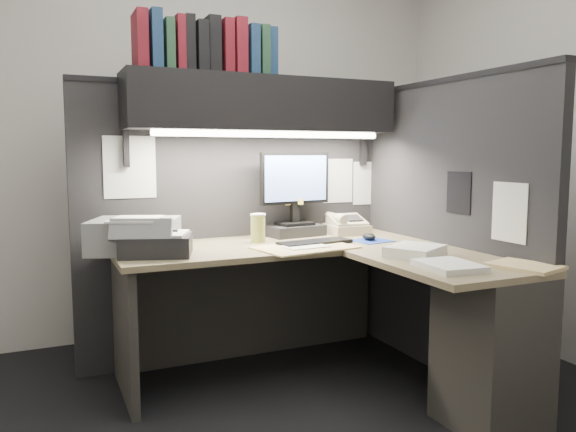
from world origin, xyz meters
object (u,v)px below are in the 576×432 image
at_px(printer, 135,236).
at_px(notebook_stack, 157,245).
at_px(monitor, 295,203).
at_px(coffee_cup, 258,229).
at_px(telephone, 346,226).
at_px(overhead_shelf, 263,105).
at_px(desk, 377,314).
at_px(keyboard, 315,243).

relative_size(printer, notebook_stack, 1.25).
distance_m(monitor, coffee_cup, 0.35).
bearing_deg(telephone, coffee_cup, -167.01).
relative_size(overhead_shelf, monitor, 3.10).
height_order(coffee_cup, printer, printer).
xyz_separation_m(monitor, telephone, (0.33, -0.05, -0.15)).
bearing_deg(telephone, notebook_stack, -163.86).
height_order(overhead_shelf, notebook_stack, overhead_shelf).
xyz_separation_m(desk, notebook_stack, (-0.97, 0.47, 0.34)).
distance_m(coffee_cup, printer, 0.68).
distance_m(monitor, notebook_stack, 0.95).
distance_m(overhead_shelf, coffee_cup, 0.71).
bearing_deg(notebook_stack, monitor, 19.18).
bearing_deg(printer, telephone, 27.61).
bearing_deg(desk, printer, 150.10).
distance_m(desk, coffee_cup, 0.82).
bearing_deg(coffee_cup, overhead_shelf, 56.18).
xyz_separation_m(telephone, coffee_cup, (-0.62, -0.10, 0.03)).
relative_size(keyboard, telephone, 1.72).
bearing_deg(overhead_shelf, keyboard, -60.15).
bearing_deg(desk, overhead_shelf, 111.79).
xyz_separation_m(coffee_cup, notebook_stack, (-0.59, -0.16, -0.03)).
bearing_deg(coffee_cup, notebook_stack, -164.60).
xyz_separation_m(monitor, printer, (-0.97, -0.17, -0.12)).
xyz_separation_m(monitor, notebook_stack, (-0.89, -0.31, -0.15)).
distance_m(overhead_shelf, printer, 1.03).
bearing_deg(overhead_shelf, monitor, 7.26).
height_order(desk, keyboard, keyboard).
bearing_deg(coffee_cup, desk, -59.11).
distance_m(keyboard, notebook_stack, 0.85).
bearing_deg(telephone, monitor, 176.03).
distance_m(telephone, notebook_stack, 1.24).
height_order(desk, coffee_cup, coffee_cup).
bearing_deg(monitor, keyboard, -103.54).
relative_size(monitor, coffee_cup, 3.31).
bearing_deg(notebook_stack, coffee_cup, 15.40).
bearing_deg(overhead_shelf, printer, -169.12).
height_order(monitor, telephone, monitor).
height_order(overhead_shelf, printer, overhead_shelf).
xyz_separation_m(coffee_cup, printer, (-0.68, -0.03, 0.01)).
relative_size(desk, overhead_shelf, 1.10).
xyz_separation_m(desk, coffee_cup, (-0.38, 0.63, 0.36)).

